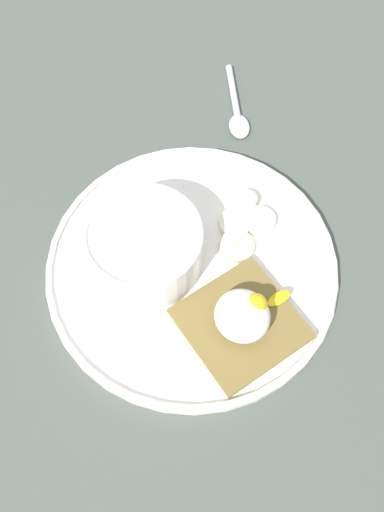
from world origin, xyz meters
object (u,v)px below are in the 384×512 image
(oatmeal_bowl, at_px, (145,247))
(poached_egg, at_px, (247,312))
(toast_slice, at_px, (244,322))
(banana_slice_front, at_px, (263,224))
(banana_slice_back, at_px, (244,202))
(banana_slice_left, at_px, (235,224))
(banana_slice_right, at_px, (237,246))
(spoon, at_px, (237,111))

(oatmeal_bowl, distance_m, poached_egg, 0.12)
(oatmeal_bowl, distance_m, toast_slice, 0.12)
(toast_slice, xyz_separation_m, banana_slice_front, (0.08, -0.08, -0.00))
(poached_egg, relative_size, banana_slice_back, 2.41)
(oatmeal_bowl, xyz_separation_m, banana_slice_back, (-0.00, -0.12, -0.02))
(banana_slice_front, relative_size, banana_slice_back, 1.39)
(banana_slice_back, bearing_deg, oatmeal_bowl, 88.04)
(poached_egg, bearing_deg, banana_slice_front, -46.61)
(oatmeal_bowl, xyz_separation_m, poached_egg, (-0.11, -0.04, 0.00))
(poached_egg, bearing_deg, banana_slice_left, -31.41)
(toast_slice, bearing_deg, oatmeal_bowl, 19.45)
(banana_slice_back, bearing_deg, banana_slice_front, -178.98)
(oatmeal_bowl, relative_size, banana_slice_right, 2.36)
(banana_slice_right, bearing_deg, poached_egg, 148.94)
(oatmeal_bowl, distance_m, banana_slice_front, 0.13)
(banana_slice_front, height_order, banana_slice_back, banana_slice_back)
(banana_slice_front, xyz_separation_m, banana_slice_back, (0.03, 0.00, 0.00))
(toast_slice, height_order, banana_slice_front, toast_slice)
(banana_slice_front, bearing_deg, oatmeal_bowl, 73.67)
(toast_slice, distance_m, spoon, 0.27)
(oatmeal_bowl, relative_size, spoon, 1.07)
(poached_egg, xyz_separation_m, banana_slice_back, (0.11, -0.08, -0.02))
(banana_slice_left, distance_m, spoon, 0.16)
(oatmeal_bowl, relative_size, banana_slice_back, 3.52)
(banana_slice_left, distance_m, banana_slice_right, 0.03)
(spoon, bearing_deg, banana_slice_left, 142.18)
(poached_egg, xyz_separation_m, banana_slice_right, (0.07, -0.04, -0.02))
(oatmeal_bowl, bearing_deg, poached_egg, -159.96)
(poached_egg, relative_size, banana_slice_right, 1.61)
(poached_egg, distance_m, banana_slice_front, 0.11)
(toast_slice, bearing_deg, banana_slice_left, -32.00)
(banana_slice_left, xyz_separation_m, spoon, (0.13, -0.10, -0.01))
(toast_slice, height_order, banana_slice_back, banana_slice_back)
(poached_egg, distance_m, banana_slice_left, 0.11)
(banana_slice_back, bearing_deg, poached_egg, 143.35)
(oatmeal_bowl, height_order, banana_slice_back, oatmeal_bowl)
(banana_slice_back, xyz_separation_m, banana_slice_right, (-0.04, 0.04, -0.00))
(oatmeal_bowl, distance_m, banana_slice_back, 0.12)
(banana_slice_back, bearing_deg, toast_slice, 142.90)
(banana_slice_right, bearing_deg, banana_slice_left, -32.48)
(banana_slice_front, bearing_deg, poached_egg, 133.39)
(banana_slice_left, relative_size, banana_slice_right, 0.76)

